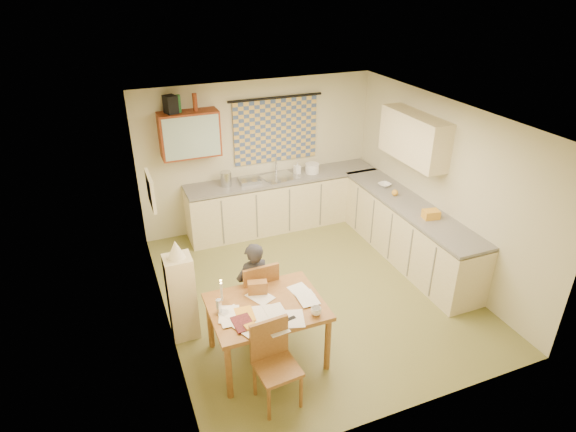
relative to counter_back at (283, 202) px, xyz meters
name	(u,v)px	position (x,y,z in m)	size (l,w,h in m)	color
floor	(312,290)	(-0.32, -1.95, -0.46)	(4.00, 4.50, 0.02)	olive
ceiling	(317,115)	(-0.32, -1.95, 2.06)	(4.00, 4.50, 0.02)	white
wall_back	(258,155)	(-0.32, 0.31, 0.80)	(4.00, 0.02, 2.50)	beige
wall_front	(419,314)	(-0.32, -4.21, 0.80)	(4.00, 0.02, 2.50)	beige
wall_left	(157,240)	(-2.33, -1.95, 0.80)	(0.02, 4.50, 2.50)	beige
wall_right	(442,187)	(1.69, -1.95, 0.80)	(0.02, 4.50, 2.50)	beige
window_blind	(276,131)	(-0.02, 0.27, 1.20)	(1.45, 0.03, 1.05)	#3B507E
curtain_rod	(276,98)	(-0.02, 0.25, 1.75)	(0.04, 0.04, 1.60)	black
wall_cabinet	(190,134)	(-1.47, 0.13, 1.35)	(0.90, 0.34, 0.70)	maroon
wall_cabinet_glass	(192,138)	(-1.47, -0.04, 1.35)	(0.84, 0.02, 0.64)	#99B2A5
upper_cabinet_right	(414,137)	(1.51, -1.40, 1.40)	(0.34, 1.30, 0.70)	beige
framed_print	(151,191)	(-2.29, -1.55, 1.25)	(0.04, 0.50, 0.40)	beige
print_canvas	(153,190)	(-2.26, -1.55, 1.25)	(0.01, 0.42, 0.32)	beige
counter_back	(283,202)	(0.00, 0.00, 0.00)	(3.30, 0.62, 0.92)	beige
counter_right	(407,232)	(1.38, -1.70, 0.00)	(0.62, 2.95, 0.92)	beige
stove	(453,269)	(1.38, -2.77, -0.01)	(0.56, 0.56, 0.88)	white
sink	(280,180)	(-0.06, 0.00, 0.43)	(0.55, 0.45, 0.10)	silver
tap	(276,166)	(-0.05, 0.18, 0.61)	(0.03, 0.03, 0.28)	silver
dish_rack	(250,180)	(-0.58, 0.00, 0.50)	(0.35, 0.30, 0.06)	silver
kettle	(226,179)	(-0.98, 0.00, 0.59)	(0.18, 0.18, 0.24)	silver
mixing_bowl	(312,168)	(0.54, 0.00, 0.55)	(0.24, 0.24, 0.16)	white
soap_bottle	(297,168)	(0.28, 0.05, 0.58)	(0.11, 0.11, 0.21)	white
bowl	(385,185)	(1.38, -0.97, 0.49)	(0.23, 0.23, 0.05)	white
orange_bag	(431,214)	(1.38, -2.17, 0.53)	(0.22, 0.16, 0.12)	gold
fruit_orange	(395,193)	(1.33, -1.34, 0.52)	(0.10, 0.10, 0.10)	gold
speaker	(170,104)	(-1.70, 0.13, 1.83)	(0.16, 0.20, 0.26)	black
bottle_green	(179,104)	(-1.59, 0.13, 1.83)	(0.07, 0.07, 0.26)	#195926
bottle_brown	(195,102)	(-1.34, 0.13, 1.83)	(0.07, 0.07, 0.26)	maroon
dining_table	(267,331)	(-1.35, -2.95, -0.07)	(1.25, 0.96, 0.75)	brown
chair_far	(257,305)	(-1.27, -2.36, -0.15)	(0.45, 0.45, 0.97)	brown
chair_near	(277,379)	(-1.47, -3.58, -0.16)	(0.45, 0.45, 0.93)	brown
person	(254,287)	(-1.32, -2.39, 0.16)	(0.49, 0.36, 1.21)	black
shelf_stand	(182,297)	(-2.16, -2.20, 0.11)	(0.32, 0.30, 1.11)	beige
lampshade	(176,249)	(-2.16, -2.20, 0.77)	(0.20, 0.20, 0.22)	beige
letter_rack	(257,288)	(-1.37, -2.71, 0.38)	(0.22, 0.10, 0.16)	brown
mug	(316,311)	(-0.91, -3.30, 0.34)	(0.11, 0.11, 0.09)	white
magazine	(234,326)	(-1.79, -3.17, 0.31)	(0.22, 0.28, 0.03)	maroon
book	(236,317)	(-1.72, -3.03, 0.31)	(0.22, 0.28, 0.02)	gold
orange_box	(250,327)	(-1.63, -3.25, 0.32)	(0.12, 0.08, 0.04)	gold
eyeglasses	(290,319)	(-1.20, -3.28, 0.31)	(0.13, 0.04, 0.02)	black
candle_holder	(219,307)	(-1.87, -2.90, 0.39)	(0.06, 0.06, 0.18)	silver
candle	(221,292)	(-1.83, -2.92, 0.59)	(0.02, 0.02, 0.22)	white
candle_flame	(221,281)	(-1.82, -2.90, 0.71)	(0.02, 0.02, 0.02)	#FFCC66
papers	(263,312)	(-1.43, -3.07, 0.31)	(1.15, 0.87, 0.02)	white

